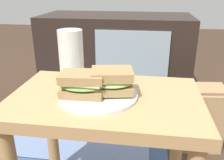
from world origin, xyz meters
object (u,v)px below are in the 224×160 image
at_px(sandwich_back, 112,80).
at_px(paper_bag, 201,118).
at_px(plate, 98,95).
at_px(beer_glass, 71,56).
at_px(sandwich_front, 82,84).
at_px(tv_cabinet, 116,58).

xyz_separation_m(sandwich_back, paper_bag, (0.37, 0.43, -0.35)).
distance_m(sandwich_back, paper_bag, 0.67).
height_order(plate, sandwich_back, sandwich_back).
xyz_separation_m(sandwich_back, beer_glass, (-0.16, 0.12, 0.03)).
xyz_separation_m(plate, paper_bag, (0.41, 0.45, -0.30)).
bearing_deg(sandwich_front, paper_bag, 45.55).
relative_size(plate, sandwich_front, 1.76).
relative_size(sandwich_front, paper_bag, 0.40).
height_order(plate, paper_bag, plate).
relative_size(tv_cabinet, sandwich_front, 7.28).
xyz_separation_m(sandwich_front, paper_bag, (0.45, 0.46, -0.34)).
xyz_separation_m(plate, sandwich_front, (-0.04, -0.01, 0.04)).
xyz_separation_m(tv_cabinet, sandwich_back, (0.11, -0.94, 0.22)).
distance_m(sandwich_front, paper_bag, 0.73).
distance_m(tv_cabinet, sandwich_back, 0.98).
distance_m(tv_cabinet, plate, 0.98).
distance_m(beer_glass, paper_bag, 0.72).
bearing_deg(sandwich_back, plate, -160.69).
bearing_deg(tv_cabinet, sandwich_front, -88.30).
bearing_deg(plate, tv_cabinet, 94.13).
xyz_separation_m(sandwich_front, beer_glass, (-0.08, 0.15, 0.04)).
relative_size(tv_cabinet, plate, 4.14).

